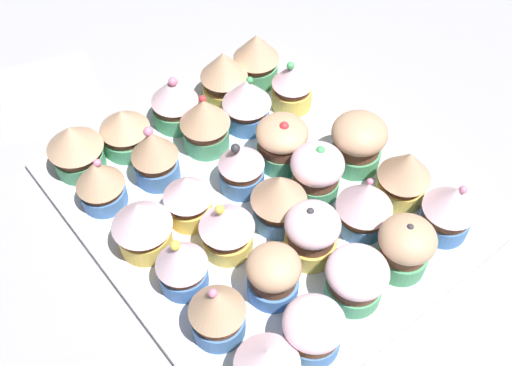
{
  "coord_description": "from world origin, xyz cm",
  "views": [
    {
      "loc": [
        -34.32,
        27.59,
        59.29
      ],
      "look_at": [
        0.0,
        0.0,
        4.2
      ],
      "focal_mm": 43.17,
      "sensor_mm": 36.0,
      "label": 1
    }
  ],
  "objects_px": {
    "cupcake_8": "(282,142)",
    "cupcake_27": "(100,182)",
    "cupcake_17": "(313,329)",
    "cupcake_1": "(404,175)",
    "cupcake_9": "(247,102)",
    "cupcake_22": "(125,130)",
    "baking_tray": "(256,202)",
    "cupcake_28": "(75,147)",
    "cupcake_7": "(317,171)",
    "cupcake_10": "(224,75)",
    "cupcake_5": "(405,247)",
    "cupcake_0": "(449,209)",
    "cupcake_20": "(188,197)",
    "cupcake_14": "(239,167)",
    "cupcake_3": "(292,85)",
    "cupcake_19": "(227,228)",
    "cupcake_25": "(182,263)",
    "cupcake_18": "(273,274)",
    "cupcake_23": "(267,365)",
    "cupcake_24": "(217,311)",
    "cupcake_6": "(365,204)",
    "cupcake_16": "(172,102)",
    "cupcake_15": "(205,122)",
    "cupcake_12": "(311,234)",
    "cupcake_26": "(142,225)",
    "napkin": "(46,93)",
    "cupcake_13": "(277,200)",
    "cupcake_2": "(358,142)",
    "cupcake_4": "(256,57)",
    "cupcake_11": "(359,276)"
  },
  "relations": [
    {
      "from": "cupcake_9",
      "to": "cupcake_22",
      "type": "height_order",
      "value": "cupcake_9"
    },
    {
      "from": "cupcake_8",
      "to": "cupcake_26",
      "type": "relative_size",
      "value": 0.93
    },
    {
      "from": "cupcake_13",
      "to": "cupcake_22",
      "type": "xyz_separation_m",
      "value": [
        0.21,
        0.07,
        -0.01
      ]
    },
    {
      "from": "cupcake_25",
      "to": "cupcake_28",
      "type": "height_order",
      "value": "cupcake_25"
    },
    {
      "from": "cupcake_18",
      "to": "cupcake_26",
      "type": "height_order",
      "value": "cupcake_26"
    },
    {
      "from": "cupcake_23",
      "to": "cupcake_3",
      "type": "bearing_deg",
      "value": -44.42
    },
    {
      "from": "cupcake_16",
      "to": "cupcake_24",
      "type": "height_order",
      "value": "cupcake_24"
    },
    {
      "from": "cupcake_8",
      "to": "cupcake_25",
      "type": "bearing_deg",
      "value": 109.35
    },
    {
      "from": "cupcake_17",
      "to": "cupcake_11",
      "type": "bearing_deg",
      "value": -79.58
    },
    {
      "from": "cupcake_7",
      "to": "cupcake_10",
      "type": "distance_m",
      "value": 0.2
    },
    {
      "from": "cupcake_10",
      "to": "cupcake_26",
      "type": "xyz_separation_m",
      "value": [
        -0.14,
        0.21,
        -0.0
      ]
    },
    {
      "from": "cupcake_5",
      "to": "cupcake_15",
      "type": "xyz_separation_m",
      "value": [
        0.28,
        0.06,
        0.0
      ]
    },
    {
      "from": "cupcake_6",
      "to": "cupcake_7",
      "type": "height_order",
      "value": "cupcake_6"
    },
    {
      "from": "cupcake_0",
      "to": "cupcake_20",
      "type": "distance_m",
      "value": 0.29
    },
    {
      "from": "baking_tray",
      "to": "cupcake_28",
      "type": "bearing_deg",
      "value": 38.35
    },
    {
      "from": "cupcake_3",
      "to": "cupcake_22",
      "type": "height_order",
      "value": "cupcake_3"
    },
    {
      "from": "cupcake_4",
      "to": "cupcake_23",
      "type": "xyz_separation_m",
      "value": [
        -0.34,
        0.26,
        -0.01
      ]
    },
    {
      "from": "cupcake_3",
      "to": "cupcake_12",
      "type": "bearing_deg",
      "value": 143.94
    },
    {
      "from": "cupcake_8",
      "to": "cupcake_24",
      "type": "height_order",
      "value": "cupcake_24"
    },
    {
      "from": "cupcake_2",
      "to": "cupcake_4",
      "type": "distance_m",
      "value": 0.2
    },
    {
      "from": "cupcake_12",
      "to": "cupcake_22",
      "type": "distance_m",
      "value": 0.27
    },
    {
      "from": "cupcake_1",
      "to": "cupcake_14",
      "type": "height_order",
      "value": "cupcake_1"
    },
    {
      "from": "cupcake_25",
      "to": "cupcake_5",
      "type": "bearing_deg",
      "value": -123.53
    },
    {
      "from": "cupcake_8",
      "to": "cupcake_3",
      "type": "bearing_deg",
      "value": -48.16
    },
    {
      "from": "cupcake_3",
      "to": "cupcake_16",
      "type": "bearing_deg",
      "value": 63.58
    },
    {
      "from": "cupcake_20",
      "to": "cupcake_23",
      "type": "bearing_deg",
      "value": 165.29
    },
    {
      "from": "cupcake_14",
      "to": "cupcake_8",
      "type": "bearing_deg",
      "value": -89.9
    },
    {
      "from": "cupcake_28",
      "to": "napkin",
      "type": "relative_size",
      "value": 0.5
    },
    {
      "from": "cupcake_4",
      "to": "cupcake_19",
      "type": "bearing_deg",
      "value": 134.7
    },
    {
      "from": "cupcake_12",
      "to": "cupcake_25",
      "type": "height_order",
      "value": "cupcake_25"
    },
    {
      "from": "cupcake_1",
      "to": "cupcake_24",
      "type": "distance_m",
      "value": 0.27
    },
    {
      "from": "cupcake_10",
      "to": "cupcake_18",
      "type": "bearing_deg",
      "value": 152.65
    },
    {
      "from": "cupcake_18",
      "to": "cupcake_23",
      "type": "distance_m",
      "value": 0.1
    },
    {
      "from": "cupcake_5",
      "to": "cupcake_17",
      "type": "height_order",
      "value": "cupcake_5"
    },
    {
      "from": "cupcake_19",
      "to": "cupcake_25",
      "type": "xyz_separation_m",
      "value": [
        -0.01,
        0.06,
        0.0
      ]
    },
    {
      "from": "cupcake_23",
      "to": "napkin",
      "type": "height_order",
      "value": "cupcake_23"
    },
    {
      "from": "baking_tray",
      "to": "cupcake_17",
      "type": "height_order",
      "value": "cupcake_17"
    },
    {
      "from": "cupcake_18",
      "to": "cupcake_24",
      "type": "height_order",
      "value": "cupcake_24"
    },
    {
      "from": "cupcake_3",
      "to": "cupcake_10",
      "type": "distance_m",
      "value": 0.09
    },
    {
      "from": "cupcake_8",
      "to": "cupcake_27",
      "type": "height_order",
      "value": "cupcake_27"
    },
    {
      "from": "cupcake_25",
      "to": "cupcake_20",
      "type": "bearing_deg",
      "value": -38.98
    },
    {
      "from": "cupcake_1",
      "to": "cupcake_14",
      "type": "bearing_deg",
      "value": 46.2
    },
    {
      "from": "cupcake_0",
      "to": "cupcake_5",
      "type": "xyz_separation_m",
      "value": [
        -0.0,
        0.07,
        -0.0
      ]
    },
    {
      "from": "cupcake_1",
      "to": "cupcake_6",
      "type": "relative_size",
      "value": 1.01
    },
    {
      "from": "cupcake_4",
      "to": "cupcake_22",
      "type": "xyz_separation_m",
      "value": [
        0.0,
        0.21,
        -0.01
      ]
    },
    {
      "from": "cupcake_15",
      "to": "cupcake_16",
      "type": "height_order",
      "value": "cupcake_15"
    },
    {
      "from": "baking_tray",
      "to": "napkin",
      "type": "height_order",
      "value": "baking_tray"
    },
    {
      "from": "cupcake_17",
      "to": "cupcake_1",
      "type": "bearing_deg",
      "value": -70.49
    },
    {
      "from": "cupcake_12",
      "to": "napkin",
      "type": "bearing_deg",
      "value": 14.04
    },
    {
      "from": "cupcake_23",
      "to": "cupcake_14",
      "type": "bearing_deg",
      "value": -31.7
    }
  ]
}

